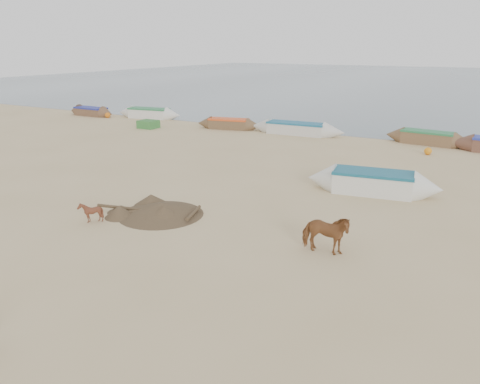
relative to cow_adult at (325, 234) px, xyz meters
name	(u,v)px	position (x,y,z in m)	size (l,w,h in m)	color
ground	(176,258)	(-3.83, -2.52, -0.65)	(140.00, 140.00, 0.00)	tan
sea	(456,82)	(-3.83, 79.48, -0.64)	(160.00, 160.00, 0.00)	slate
cow_adult	(325,234)	(0.00, 0.00, 0.00)	(0.70, 1.55, 1.31)	brown
calf_front	(91,212)	(-8.33, -1.61, -0.27)	(0.62, 0.70, 0.77)	#582C1B
near_canoe	(373,182)	(-0.27, 6.95, -0.17)	(5.71, 1.48, 0.98)	silver
debris_pile	(161,209)	(-6.62, 0.27, -0.42)	(3.26, 3.26, 0.46)	brown
waterline_canoes	(335,132)	(-5.77, 18.52, -0.23)	(58.28, 3.60, 0.89)	brown
beach_clutter	(407,143)	(-0.72, 17.37, -0.35)	(45.60, 5.12, 0.64)	#347233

